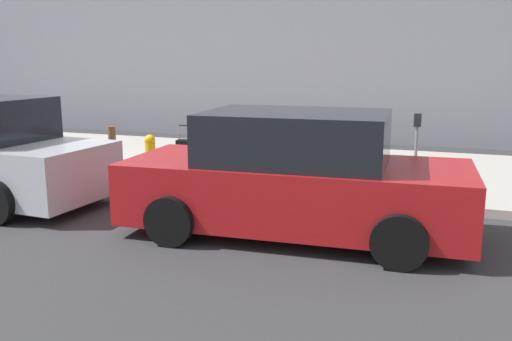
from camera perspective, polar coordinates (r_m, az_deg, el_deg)
The scene contains 13 objects.
ground_plane at distance 10.55m, azimuth -15.48°, elevation -1.47°, with size 40.00×40.00×0.00m, color #333335.
sidewalk_curb at distance 12.63m, azimuth -9.11°, elevation 1.25°, with size 18.00×5.00×0.14m, color #ADA89E.
suitcase_olive_0 at distance 9.64m, azimuth 8.71°, elevation 0.06°, with size 0.45×0.20×0.84m.
suitcase_red_1 at distance 9.67m, azimuth 5.59°, elevation 0.74°, with size 0.49×0.26×0.77m.
suitcase_navy_2 at distance 9.85m, azimuth 2.90°, elevation 0.61°, with size 0.37×0.27×0.65m.
suitcase_silver_3 at distance 9.88m, azimuth 0.24°, elevation 0.99°, with size 0.42×0.26×1.01m.
suitcase_maroon_4 at distance 10.14m, azimuth -1.99°, elevation 1.24°, with size 0.38×0.28×1.02m.
suitcase_teal_5 at distance 10.22m, azimuth -4.53°, elevation 1.06°, with size 0.41×0.27×0.67m.
suitcase_black_6 at distance 10.50m, azimuth -6.88°, elevation 1.42°, with size 0.50×0.25×0.94m.
fire_hydrant at distance 10.84m, azimuth -10.95°, elevation 1.87°, with size 0.39×0.21×0.72m.
bollard_post at distance 11.09m, azimuth -14.70°, elevation 2.23°, with size 0.15×0.15×0.87m, color brown.
parking_meter at distance 9.59m, azimuth 16.36°, elevation 3.08°, with size 0.12×0.09×1.27m.
parked_car_red_0 at distance 7.25m, azimuth 4.10°, elevation -0.76°, with size 4.56×2.20×1.64m.
Camera 1 is at (-5.90, 8.44, 2.32)m, focal length 38.43 mm.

